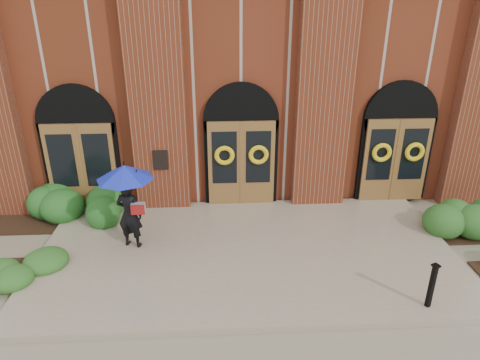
{
  "coord_description": "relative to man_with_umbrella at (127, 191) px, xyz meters",
  "views": [
    {
      "loc": [
        -0.65,
        -8.66,
        5.88
      ],
      "look_at": [
        -0.13,
        1.0,
        1.64
      ],
      "focal_mm": 32.0,
      "sensor_mm": 36.0,
      "label": 1
    }
  ],
  "objects": [
    {
      "name": "ground",
      "position": [
        2.81,
        -0.52,
        -1.64
      ],
      "size": [
        90.0,
        90.0,
        0.0
      ],
      "primitive_type": "plane",
      "color": "gray",
      "rests_on": "ground"
    },
    {
      "name": "man_with_umbrella",
      "position": [
        0.0,
        0.0,
        0.0
      ],
      "size": [
        1.66,
        1.66,
        2.13
      ],
      "rotation": [
        0.0,
        0.0,
        2.85
      ],
      "color": "black",
      "rests_on": "landing"
    },
    {
      "name": "landing",
      "position": [
        2.81,
        -0.37,
        -1.56
      ],
      "size": [
        10.0,
        5.3,
        0.15
      ],
      "primitive_type": "cube",
      "color": "tan",
      "rests_on": "ground"
    },
    {
      "name": "hedge_front_left",
      "position": [
        -2.29,
        -0.9,
        -1.41
      ],
      "size": [
        1.31,
        1.12,
        0.46
      ],
      "primitive_type": "ellipsoid",
      "color": "#29561D",
      "rests_on": "ground"
    },
    {
      "name": "church_building",
      "position": [
        2.81,
        8.26,
        1.86
      ],
      "size": [
        16.2,
        12.53,
        7.0
      ],
      "color": "#612514",
      "rests_on": "ground"
    },
    {
      "name": "hedge_wall_left",
      "position": [
        -2.39,
        1.68,
        -1.2
      ],
      "size": [
        3.44,
        1.38,
        0.88
      ],
      "primitive_type": "ellipsoid",
      "color": "#20551C",
      "rests_on": "ground"
    },
    {
      "name": "metal_post",
      "position": [
        6.26,
        -2.6,
        -0.97
      ],
      "size": [
        0.17,
        0.17,
        0.98
      ],
      "rotation": [
        0.0,
        0.0,
        0.37
      ],
      "color": "black",
      "rests_on": "landing"
    }
  ]
}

